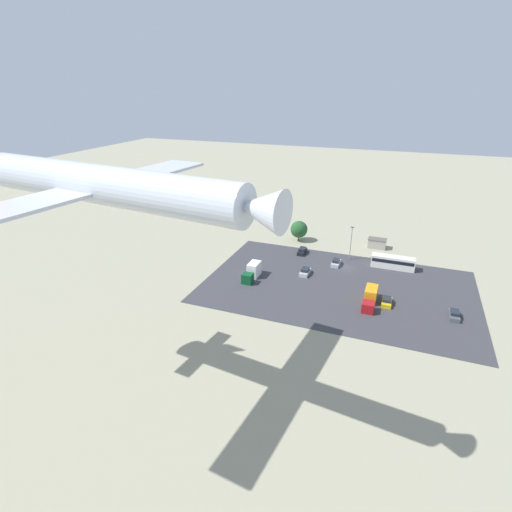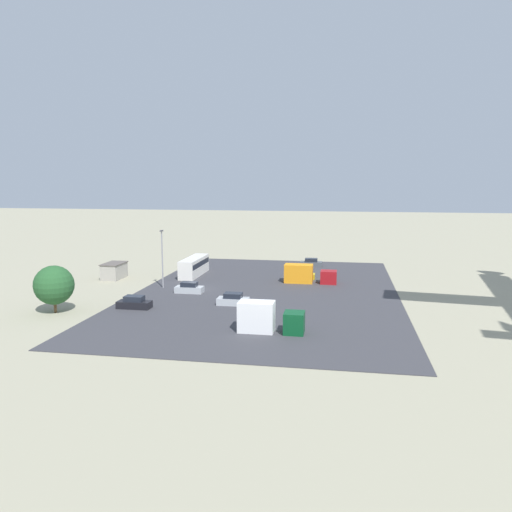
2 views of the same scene
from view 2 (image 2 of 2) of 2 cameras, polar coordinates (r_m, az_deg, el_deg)
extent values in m
plane|color=gray|center=(76.51, -6.71, -3.84)|extent=(400.00, 400.00, 0.00)
cube|color=#38383D|center=(74.21, 1.26, -4.14)|extent=(59.00, 38.02, 0.08)
cube|color=#9E998E|center=(87.52, -15.90, -1.68)|extent=(4.75, 2.77, 2.57)
cube|color=#59514C|center=(87.30, -15.94, -0.81)|extent=(4.99, 3.01, 0.12)
cube|color=silver|center=(87.50, -7.09, -1.19)|extent=(10.33, 2.54, 3.08)
cube|color=black|center=(87.41, -7.10, -0.83)|extent=(9.92, 2.58, 0.86)
cube|color=#ADB2B7|center=(66.61, -2.63, -5.19)|extent=(1.96, 4.17, 0.92)
cube|color=#1E232D|center=(66.42, -2.63, -4.52)|extent=(1.65, 2.34, 0.67)
cube|color=#4C5156|center=(96.74, 6.33, -0.90)|extent=(1.84, 4.19, 0.87)
cube|color=#1E232D|center=(96.62, 6.34, -0.46)|extent=(1.55, 2.34, 0.64)
cube|color=#ADB2B7|center=(74.18, -7.63, -3.82)|extent=(1.88, 4.07, 0.92)
cube|color=#1E232D|center=(74.02, -7.64, -3.22)|extent=(1.58, 2.28, 0.67)
cube|color=gold|center=(84.30, 5.36, -2.30)|extent=(1.93, 4.03, 0.85)
cube|color=#1E232D|center=(84.16, 5.37, -1.81)|extent=(1.62, 2.26, 0.63)
cube|color=black|center=(66.64, -13.73, -5.42)|extent=(1.83, 4.34, 0.94)
cube|color=#1E232D|center=(66.45, -13.76, -4.74)|extent=(1.54, 2.43, 0.69)
cube|color=#0C4723|center=(54.38, 4.38, -7.62)|extent=(2.35, 2.19, 2.33)
cube|color=white|center=(54.77, 0.05, -6.93)|extent=(2.35, 3.89, 3.33)
cube|color=maroon|center=(80.69, 8.30, -2.41)|extent=(2.37, 2.54, 2.08)
cube|color=orange|center=(80.87, 4.90, -2.00)|extent=(2.37, 4.52, 2.97)
cylinder|color=brown|center=(67.71, -21.97, -5.32)|extent=(0.36, 0.36, 1.69)
sphere|color=#235128|center=(67.14, -22.09, -3.10)|extent=(4.91, 4.91, 4.91)
cylinder|color=gray|center=(77.48, -10.65, -0.46)|extent=(0.20, 0.20, 8.63)
cube|color=#4C4C51|center=(76.91, -10.75, 2.85)|extent=(0.90, 0.28, 0.20)
camera|label=1|loc=(112.04, 52.13, 18.68)|focal=28.00mm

